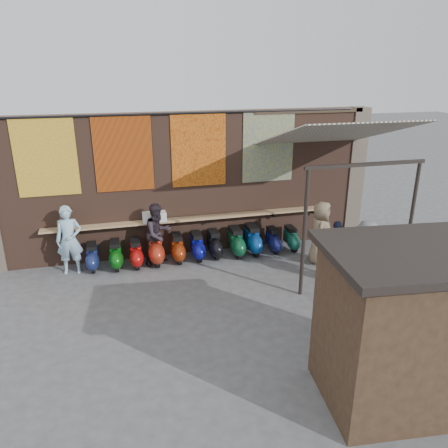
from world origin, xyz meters
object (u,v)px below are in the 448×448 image
object	(u,v)px
scooter_stool_0	(92,257)
scooter_stool_7	(236,242)
scooter_stool_4	(177,248)
market_stall	(403,330)
scooter_stool_3	(156,249)
shopper_tan	(320,233)
scooter_stool_6	(214,244)
scooter_stool_8	(253,240)
scooter_stool_5	(197,246)
shelf_box	(154,217)
scooter_stool_2	(136,254)
scooter_stool_10	(291,238)
scooter_stool_9	(273,240)
shopper_navy	(336,250)
scooter_stool_1	(116,255)
shopper_grey	(365,255)
diner_right	(158,234)
diner_left	(69,240)

from	to	relation	value
scooter_stool_0	scooter_stool_7	xyz separation A→B (m)	(3.96, -0.08, 0.05)
scooter_stool_4	market_stall	world-z (taller)	market_stall
scooter_stool_3	shopper_tan	xyz separation A→B (m)	(4.37, -1.09, 0.45)
scooter_stool_6	scooter_stool_8	size ratio (longest dim) A/B	0.91
scooter_stool_7	market_stall	distance (m)	6.26
scooter_stool_6	scooter_stool_5	bearing A→B (deg)	-175.98
scooter_stool_0	scooter_stool_6	size ratio (longest dim) A/B	0.94
shelf_box	scooter_stool_3	distance (m)	0.87
scooter_stool_2	scooter_stool_3	size ratio (longest dim) A/B	0.86
scooter_stool_10	scooter_stool_6	bearing A→B (deg)	178.15
scooter_stool_6	scooter_stool_9	distance (m)	1.76
market_stall	shopper_navy	bearing A→B (deg)	81.00
scooter_stool_5	scooter_stool_7	world-z (taller)	scooter_stool_7
scooter_stool_4	scooter_stool_8	size ratio (longest dim) A/B	0.91
scooter_stool_10	scooter_stool_2	bearing A→B (deg)	-179.84
shopper_navy	scooter_stool_9	bearing A→B (deg)	-65.64
scooter_stool_5	market_stall	world-z (taller)	market_stall
scooter_stool_4	scooter_stool_10	size ratio (longest dim) A/B	1.10
scooter_stool_6	market_stall	world-z (taller)	market_stall
scooter_stool_3	scooter_stool_5	bearing A→B (deg)	-0.78
scooter_stool_3	scooter_stool_7	size ratio (longest dim) A/B	1.06
shopper_navy	shopper_tan	distance (m)	0.95
scooter_stool_0	scooter_stool_3	distance (m)	1.68
scooter_stool_3	scooter_stool_10	bearing A→B (deg)	-0.80
shelf_box	scooter_stool_4	bearing A→B (deg)	-26.72
scooter_stool_6	scooter_stool_0	bearing A→B (deg)	-179.99
scooter_stool_1	shopper_tan	xyz separation A→B (m)	(5.44, -1.05, 0.51)
shopper_grey	market_stall	size ratio (longest dim) A/B	0.68
diner_right	shopper_tan	bearing A→B (deg)	-46.21
scooter_stool_10	shopper_grey	world-z (taller)	shopper_grey
scooter_stool_9	shopper_navy	bearing A→B (deg)	-64.34
scooter_stool_7	scooter_stool_10	world-z (taller)	scooter_stool_7
diner_left	shopper_tan	bearing A→B (deg)	-7.45
scooter_stool_0	shopper_grey	distance (m)	7.00
scooter_stool_3	diner_right	size ratio (longest dim) A/B	0.52
scooter_stool_10	shopper_grey	bearing A→B (deg)	-73.85
scooter_stool_8	shopper_grey	world-z (taller)	shopper_grey
scooter_stool_0	scooter_stool_10	size ratio (longest dim) A/B	1.03
diner_right	market_stall	size ratio (longest dim) A/B	0.68
scooter_stool_4	diner_left	size ratio (longest dim) A/B	0.43
scooter_stool_10	diner_right	xyz separation A→B (m)	(-3.89, 0.03, 0.52)
market_stall	scooter_stool_10	bearing A→B (deg)	89.17
scooter_stool_0	market_stall	world-z (taller)	market_stall
scooter_stool_9	scooter_stool_10	world-z (taller)	scooter_stool_9
scooter_stool_1	scooter_stool_2	bearing A→B (deg)	-2.90
scooter_stool_5	scooter_stool_10	bearing A→B (deg)	-0.81
scooter_stool_1	scooter_stool_4	distance (m)	1.67
scooter_stool_5	scooter_stool_8	world-z (taller)	scooter_stool_8
scooter_stool_2	scooter_stool_5	distance (m)	1.70
scooter_stool_9	market_stall	distance (m)	6.19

